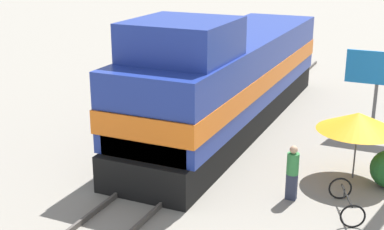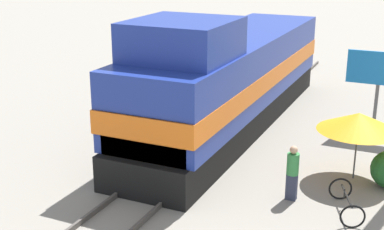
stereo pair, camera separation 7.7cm
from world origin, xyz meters
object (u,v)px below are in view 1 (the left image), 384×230
vendor_umbrella (358,122)px  billboard_sign (378,73)px  bicycle (346,201)px  locomotive (227,80)px  person_bystander (292,171)px

vendor_umbrella → billboard_sign: size_ratio=0.77×
vendor_umbrella → bicycle: size_ratio=1.38×
locomotive → person_bystander: size_ratio=9.06×
billboard_sign → person_bystander: (-1.43, -6.51, -1.52)m
locomotive → bicycle: (5.37, -5.07, -1.62)m
billboard_sign → locomotive: bearing=-163.0°
bicycle → locomotive: bearing=-64.0°
locomotive → billboard_sign: size_ratio=4.61×
locomotive → vendor_umbrella: bearing=-27.4°
bicycle → person_bystander: bearing=-27.2°
person_bystander → bicycle: bearing=-6.6°
locomotive → vendor_umbrella: 5.87m
locomotive → vendor_umbrella: size_ratio=5.96×
vendor_umbrella → billboard_sign: billboard_sign is taller
locomotive → billboard_sign: bearing=17.0°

